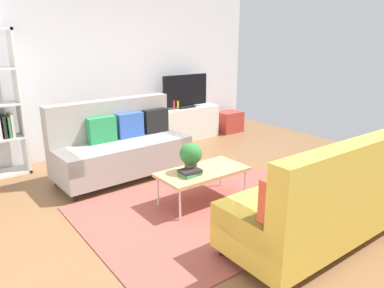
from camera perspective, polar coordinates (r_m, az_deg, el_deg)
ground_plane at (r=4.53m, az=1.34°, el=-9.14°), size 7.68×7.68×0.00m
wall_far at (r=6.54m, az=-14.23°, el=11.55°), size 6.40×0.12×2.90m
area_rug at (r=4.36m, az=2.80°, el=-10.14°), size 2.90×2.20×0.01m
couch_beige at (r=5.32m, az=-11.24°, el=-0.31°), size 1.93×0.92×1.10m
couch_green at (r=3.67m, az=19.46°, el=-8.90°), size 1.90×0.85×1.10m
coffee_table at (r=4.38m, az=1.70°, el=-4.50°), size 1.10×0.56×0.42m
tv_console at (r=7.17m, az=-1.14°, el=3.28°), size 1.40×0.44×0.64m
tv at (r=7.03m, az=-1.07°, el=8.27°), size 1.00×0.20×0.64m
storage_trunk at (r=7.79m, az=5.89°, el=3.53°), size 0.52×0.40×0.44m
potted_plant at (r=4.24m, az=-0.19°, el=-1.84°), size 0.27×0.27×0.36m
table_book_0 at (r=4.20m, az=-0.33°, el=-4.75°), size 0.26×0.21×0.04m
table_book_1 at (r=4.19m, az=-0.33°, el=-4.29°), size 0.25×0.19×0.04m
vase_0 at (r=6.81m, az=-5.39°, el=5.87°), size 0.08×0.08×0.14m
vase_1 at (r=6.89m, az=-4.36°, el=6.01°), size 0.09×0.09×0.14m
bottle_0 at (r=6.89m, az=-2.91°, el=6.19°), size 0.04×0.04×0.17m
bottle_1 at (r=6.94m, az=-2.28°, el=6.21°), size 0.05×0.05×0.16m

